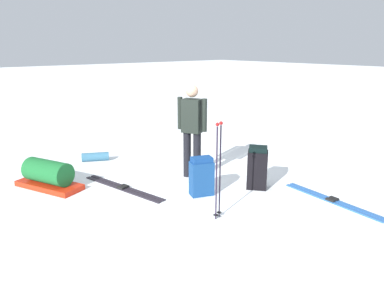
{
  "coord_description": "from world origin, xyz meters",
  "views": [
    {
      "loc": [
        3.93,
        4.7,
        2.36
      ],
      "look_at": [
        0.0,
        0.0,
        0.7
      ],
      "focal_mm": 34.16,
      "sensor_mm": 36.0,
      "label": 1
    }
  ],
  "objects_px": {
    "ski_poles_planted_near": "(218,166)",
    "backpack_bright": "(202,177)",
    "backpack_large_dark": "(257,168)",
    "sleeping_mat_rolled": "(95,157)",
    "ski_pair_far": "(332,200)",
    "ski_pair_near": "(123,188)",
    "gear_sled": "(48,175)",
    "skier_standing": "(192,127)",
    "thermos_bottle": "(252,163)"
  },
  "relations": [
    {
      "from": "ski_pair_far",
      "to": "backpack_large_dark",
      "type": "relative_size",
      "value": 2.35
    },
    {
      "from": "backpack_large_dark",
      "to": "backpack_bright",
      "type": "relative_size",
      "value": 1.14
    },
    {
      "from": "ski_pair_far",
      "to": "thermos_bottle",
      "type": "distance_m",
      "value": 1.82
    },
    {
      "from": "ski_pair_near",
      "to": "backpack_bright",
      "type": "relative_size",
      "value": 2.83
    },
    {
      "from": "skier_standing",
      "to": "backpack_large_dark",
      "type": "height_order",
      "value": "skier_standing"
    },
    {
      "from": "ski_poles_planted_near",
      "to": "backpack_bright",
      "type": "bearing_deg",
      "value": -115.93
    },
    {
      "from": "backpack_bright",
      "to": "gear_sled",
      "type": "xyz_separation_m",
      "value": [
        1.8,
        -1.9,
        -0.09
      ]
    },
    {
      "from": "skier_standing",
      "to": "thermos_bottle",
      "type": "distance_m",
      "value": 1.49
    },
    {
      "from": "ski_pair_near",
      "to": "ski_pair_far",
      "type": "xyz_separation_m",
      "value": [
        -2.25,
        2.56,
        0.0
      ]
    },
    {
      "from": "gear_sled",
      "to": "backpack_large_dark",
      "type": "bearing_deg",
      "value": 140.06
    },
    {
      "from": "sleeping_mat_rolled",
      "to": "backpack_bright",
      "type": "bearing_deg",
      "value": 100.57
    },
    {
      "from": "ski_poles_planted_near",
      "to": "thermos_bottle",
      "type": "distance_m",
      "value": 2.31
    },
    {
      "from": "ski_pair_near",
      "to": "backpack_large_dark",
      "type": "xyz_separation_m",
      "value": [
        -1.78,
        1.43,
        0.35
      ]
    },
    {
      "from": "sleeping_mat_rolled",
      "to": "thermos_bottle",
      "type": "xyz_separation_m",
      "value": [
        -2.1,
        2.5,
        0.04
      ]
    },
    {
      "from": "ski_pair_near",
      "to": "gear_sled",
      "type": "distance_m",
      "value": 1.29
    },
    {
      "from": "ski_pair_near",
      "to": "backpack_large_dark",
      "type": "distance_m",
      "value": 2.31
    },
    {
      "from": "backpack_large_dark",
      "to": "ski_poles_planted_near",
      "type": "relative_size",
      "value": 0.53
    },
    {
      "from": "gear_sled",
      "to": "skier_standing",
      "type": "bearing_deg",
      "value": 152.33
    },
    {
      "from": "ski_pair_far",
      "to": "sleeping_mat_rolled",
      "type": "bearing_deg",
      "value": -65.99
    },
    {
      "from": "skier_standing",
      "to": "ski_pair_far",
      "type": "bearing_deg",
      "value": 113.47
    },
    {
      "from": "ski_poles_planted_near",
      "to": "backpack_large_dark",
      "type": "bearing_deg",
      "value": -163.37
    },
    {
      "from": "ski_poles_planted_near",
      "to": "thermos_bottle",
      "type": "height_order",
      "value": "ski_poles_planted_near"
    },
    {
      "from": "ski_pair_far",
      "to": "backpack_bright",
      "type": "bearing_deg",
      "value": -47.29
    },
    {
      "from": "thermos_bottle",
      "to": "sleeping_mat_rolled",
      "type": "bearing_deg",
      "value": -49.98
    },
    {
      "from": "gear_sled",
      "to": "ski_pair_near",
      "type": "bearing_deg",
      "value": 138.04
    },
    {
      "from": "ski_pair_near",
      "to": "ski_poles_planted_near",
      "type": "relative_size",
      "value": 1.31
    },
    {
      "from": "thermos_bottle",
      "to": "ski_poles_planted_near",
      "type": "bearing_deg",
      "value": 28.62
    },
    {
      "from": "backpack_large_dark",
      "to": "sleeping_mat_rolled",
      "type": "bearing_deg",
      "value": -65.5
    },
    {
      "from": "ski_pair_near",
      "to": "ski_poles_planted_near",
      "type": "height_order",
      "value": "ski_poles_planted_near"
    },
    {
      "from": "backpack_bright",
      "to": "gear_sled",
      "type": "distance_m",
      "value": 2.62
    },
    {
      "from": "ski_pair_far",
      "to": "thermos_bottle",
      "type": "bearing_deg",
      "value": -95.63
    },
    {
      "from": "skier_standing",
      "to": "backpack_bright",
      "type": "bearing_deg",
      "value": 60.47
    },
    {
      "from": "backpack_large_dark",
      "to": "sleeping_mat_rolled",
      "type": "relative_size",
      "value": 1.33
    },
    {
      "from": "backpack_bright",
      "to": "sleeping_mat_rolled",
      "type": "relative_size",
      "value": 1.16
    },
    {
      "from": "sleeping_mat_rolled",
      "to": "ski_pair_far",
      "type": "bearing_deg",
      "value": 114.01
    },
    {
      "from": "skier_standing",
      "to": "sleeping_mat_rolled",
      "type": "xyz_separation_m",
      "value": [
        0.94,
        -2.05,
        -0.86
      ]
    },
    {
      "from": "backpack_large_dark",
      "to": "ski_poles_planted_near",
      "type": "distance_m",
      "value": 1.41
    },
    {
      "from": "thermos_bottle",
      "to": "ski_pair_far",
      "type": "bearing_deg",
      "value": 84.37
    },
    {
      "from": "backpack_bright",
      "to": "ski_poles_planted_near",
      "type": "height_order",
      "value": "ski_poles_planted_near"
    },
    {
      "from": "skier_standing",
      "to": "backpack_bright",
      "type": "height_order",
      "value": "skier_standing"
    },
    {
      "from": "skier_standing",
      "to": "ski_pair_far",
      "type": "height_order",
      "value": "skier_standing"
    },
    {
      "from": "skier_standing",
      "to": "backpack_bright",
      "type": "distance_m",
      "value": 1.06
    },
    {
      "from": "ski_pair_near",
      "to": "gear_sled",
      "type": "bearing_deg",
      "value": -41.96
    },
    {
      "from": "backpack_bright",
      "to": "gear_sled",
      "type": "bearing_deg",
      "value": -46.59
    },
    {
      "from": "skier_standing",
      "to": "backpack_large_dark",
      "type": "xyz_separation_m",
      "value": [
        -0.5,
        1.12,
        -0.6
      ]
    },
    {
      "from": "backpack_bright",
      "to": "sleeping_mat_rolled",
      "type": "height_order",
      "value": "backpack_bright"
    },
    {
      "from": "ski_pair_far",
      "to": "sleeping_mat_rolled",
      "type": "relative_size",
      "value": 3.11
    },
    {
      "from": "ski_pair_near",
      "to": "backpack_large_dark",
      "type": "bearing_deg",
      "value": 141.19
    },
    {
      "from": "ski_poles_planted_near",
      "to": "gear_sled",
      "type": "xyz_separation_m",
      "value": [
        1.43,
        -2.67,
        -0.54
      ]
    },
    {
      "from": "backpack_large_dark",
      "to": "gear_sled",
      "type": "bearing_deg",
      "value": -39.94
    }
  ]
}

